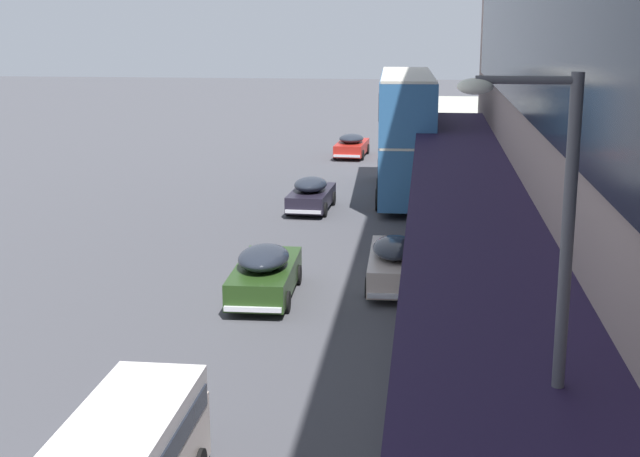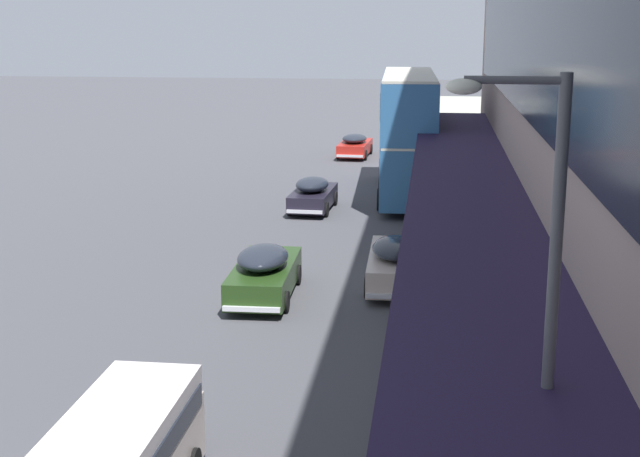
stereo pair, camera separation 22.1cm
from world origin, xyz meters
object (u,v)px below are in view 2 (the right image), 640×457
sedan_second_near (395,262)px  vw_van (125,453)px  sedan_oncoming_rear (264,272)px  sedan_trailing_near (355,145)px  street_lamp (538,330)px  sedan_trailing_mid (313,194)px  transit_bus_kerbside_front (408,131)px

sedan_second_near → vw_van: size_ratio=1.10×
sedan_oncoming_rear → sedan_second_near: (3.93, 1.78, -0.02)m
sedan_trailing_near → sedan_second_near: (3.70, -27.37, 0.06)m
vw_van → street_lamp: 7.79m
sedan_oncoming_rear → sedan_trailing_near: size_ratio=1.06×
sedan_trailing_mid → vw_van: bearing=-89.7°
sedan_second_near → vw_van: vw_van is taller
sedan_second_near → vw_van: (-4.01, -14.16, 0.31)m
sedan_oncoming_rear → sedan_trailing_mid: sedan_oncoming_rear is taller
sedan_trailing_near → vw_van: (-0.32, -41.53, 0.37)m
transit_bus_kerbside_front → sedan_trailing_mid: 6.16m
transit_bus_kerbside_front → sedan_trailing_near: transit_bus_kerbside_front is taller
sedan_trailing_mid → sedan_second_near: 11.89m
transit_bus_kerbside_front → sedan_second_near: transit_bus_kerbside_front is taller
transit_bus_kerbside_front → street_lamp: 31.92m
sedan_trailing_near → vw_van: size_ratio=1.01×
sedan_trailing_near → vw_van: bearing=-90.4°
transit_bus_kerbside_front → vw_van: 29.56m
vw_van → sedan_oncoming_rear: bearing=89.6°
sedan_second_near → street_lamp: size_ratio=0.66×
sedan_oncoming_rear → sedan_trailing_mid: (-0.23, 12.92, -0.05)m
transit_bus_kerbside_front → vw_van: bearing=-97.7°
sedan_oncoming_rear → sedan_trailing_mid: 12.92m
transit_bus_kerbside_front → street_lamp: (2.56, -31.79, 1.35)m
sedan_trailing_near → sedan_second_near: bearing=-82.3°
sedan_trailing_near → street_lamp: size_ratio=0.60×
transit_bus_kerbside_front → sedan_oncoming_rear: transit_bus_kerbside_front is taller
sedan_trailing_near → sedan_second_near: size_ratio=0.91×
transit_bus_kerbside_front → sedan_trailing_mid: bearing=-136.1°
sedan_trailing_near → street_lamp: 44.69m
vw_van → sedan_second_near: bearing=74.2°
sedan_oncoming_rear → street_lamp: bearing=-66.8°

